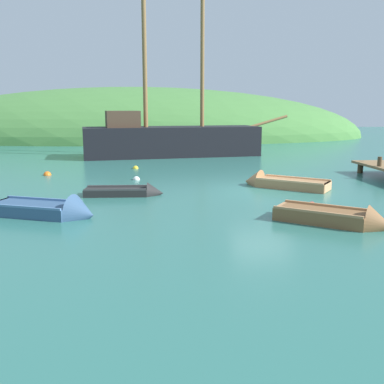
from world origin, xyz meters
TOP-DOWN VIEW (x-y plane):
  - ground_plane at (0.00, 0.00)m, footprint 120.00×120.00m
  - shore_hill at (-6.75, 34.62)m, footprint 53.80×25.24m
  - sailing_ship at (-3.35, 13.53)m, footprint 14.90×5.15m
  - rowboat_outer_left at (0.90, -5.31)m, footprint 3.29×2.80m
  - rowboat_portside at (0.89, 0.82)m, footprint 3.62×3.10m
  - rowboat_near_dock at (-7.67, -3.57)m, footprint 3.77×2.43m
  - rowboat_far at (-5.42, -0.47)m, footprint 3.05×0.99m
  - buoy_orange at (-9.83, 5.07)m, footprint 0.39×0.39m
  - buoy_yellow at (-5.50, 7.20)m, footprint 0.32×0.32m
  - buoy_red at (0.97, -2.92)m, footprint 0.32×0.32m
  - buoy_white at (-5.29, 3.25)m, footprint 0.34×0.34m

SIDE VIEW (x-z plane):
  - ground_plane at x=0.00m, z-range 0.00..0.00m
  - shore_hill at x=-6.75m, z-range -5.72..5.72m
  - buoy_orange at x=-9.83m, z-range -0.20..0.20m
  - buoy_yellow at x=-5.50m, z-range -0.16..0.16m
  - buoy_red at x=0.97m, z-range -0.16..0.16m
  - buoy_white at x=-5.29m, z-range -0.17..0.17m
  - rowboat_far at x=-5.42m, z-range -0.35..0.51m
  - rowboat_near_dock at x=-7.67m, z-range -0.49..0.73m
  - rowboat_portside at x=0.89m, z-range -0.44..0.68m
  - rowboat_outer_left at x=0.90m, z-range -0.40..0.67m
  - sailing_ship at x=-3.35m, z-range -5.94..7.63m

